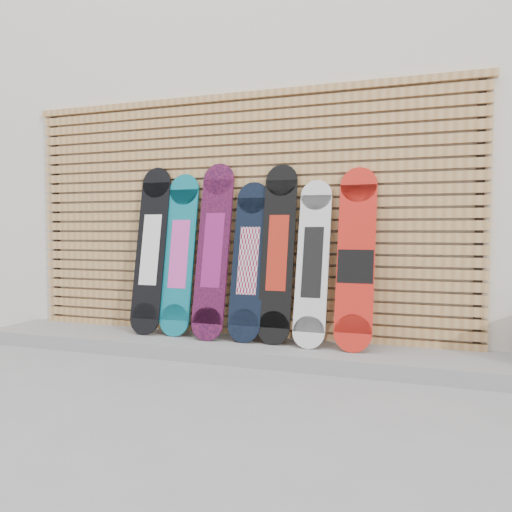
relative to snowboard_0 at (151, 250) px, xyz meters
The scene contains 11 objects.
ground 1.51m from the snowboard_0, 40.09° to the right, with size 80.00×80.00×0.00m, color gray.
building 3.20m from the snowboard_0, 62.19° to the left, with size 12.00×5.00×3.60m, color silver.
concrete_step 1.14m from the snowboard_0, ahead, with size 4.60×0.70×0.12m, color gray.
slat_wall 0.86m from the snowboard_0, 13.36° to the left, with size 4.26×0.08×2.29m.
snowboard_0 is the anchor object (origin of this frame).
snowboard_1 0.29m from the snowboard_0, ahead, with size 0.29×0.29×1.47m.
snowboard_2 0.64m from the snowboard_0, ahead, with size 0.29×0.35×1.55m.
snowboard_3 0.97m from the snowboard_0, ahead, with size 0.29×0.33×1.38m.
snowboard_4 1.22m from the snowboard_0, ahead, with size 0.28×0.32×1.52m.
snowboard_5 1.53m from the snowboard_0, ahead, with size 0.27×0.36×1.38m.
snowboard_6 1.88m from the snowboard_0, ahead, with size 0.30×0.36×1.47m.
Camera 1 is at (1.47, -3.26, 1.07)m, focal length 35.00 mm.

